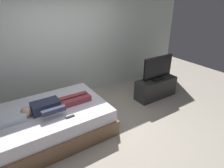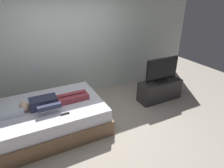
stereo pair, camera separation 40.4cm
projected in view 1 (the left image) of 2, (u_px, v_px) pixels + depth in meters
name	position (u px, v px, depth m)	size (l,w,h in m)	color
ground_plane	(105.00, 132.00, 3.69)	(10.00, 10.00, 0.00)	#ADA393
back_wall	(80.00, 40.00, 4.64)	(6.40, 0.10, 2.80)	silver
bed	(54.00, 121.00, 3.57)	(2.00, 1.48, 0.54)	brown
pillow	(10.00, 118.00, 3.09)	(0.48, 0.34, 0.12)	white
person	(53.00, 105.00, 3.41)	(1.26, 0.46, 0.18)	#2D334C
remote	(70.00, 117.00, 3.21)	(0.15, 0.04, 0.02)	black
tv_stand	(156.00, 88.00, 4.86)	(1.10, 0.40, 0.50)	#2D2D2D
tv	(158.00, 68.00, 4.63)	(0.88, 0.20, 0.59)	black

